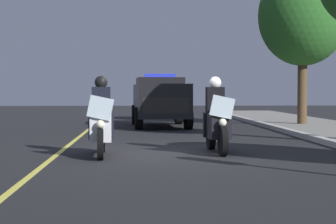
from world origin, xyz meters
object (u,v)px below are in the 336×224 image
at_px(police_motorcycle_lead_left, 101,123).
at_px(tree_far_back, 303,16).
at_px(police_motorcycle_lead_right, 217,122).
at_px(police_suv, 160,99).

height_order(police_motorcycle_lead_left, tree_far_back, tree_far_back).
xyz_separation_m(police_motorcycle_lead_right, police_suv, (-9.45, -0.90, 0.37)).
bearing_deg(tree_far_back, police_motorcycle_lead_right, -26.53).
xyz_separation_m(police_suv, tree_far_back, (0.09, 5.57, 3.22)).
bearing_deg(police_motorcycle_lead_left, police_motorcycle_lead_right, 101.35).
height_order(police_motorcycle_lead_left, police_motorcycle_lead_right, same).
relative_size(police_motorcycle_lead_right, tree_far_back, 0.35).
distance_m(police_suv, tree_far_back, 6.44).
distance_m(police_motorcycle_lead_right, police_suv, 9.50).
bearing_deg(police_suv, police_motorcycle_lead_left, -9.43).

